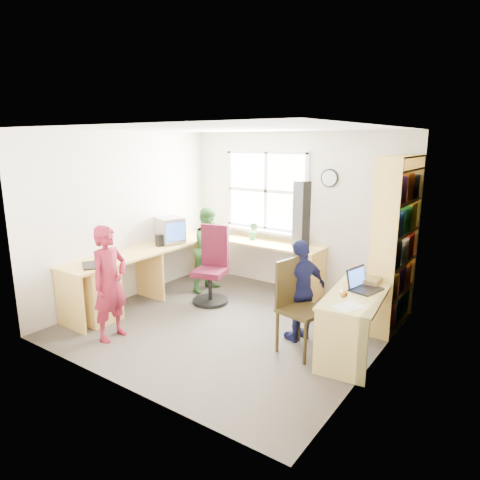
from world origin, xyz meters
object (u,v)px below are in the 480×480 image
(crt_monitor, at_px, (170,230))
(laptop_right, at_px, (362,284))
(person_red, at_px, (110,283))
(potted_plant, at_px, (253,231))
(wooden_chair, at_px, (297,302))
(person_navy, at_px, (301,291))
(swivel_chair, at_px, (212,270))
(bookshelf, at_px, (395,247))
(cd_tower, at_px, (301,215))
(laptop_left, at_px, (98,261))
(l_desk, at_px, (139,277))
(right_desk, at_px, (355,311))
(person_green, at_px, (210,249))

(crt_monitor, height_order, laptop_right, crt_monitor)
(laptop_right, relative_size, person_red, 0.29)
(crt_monitor, relative_size, potted_plant, 1.76)
(wooden_chair, distance_m, person_navy, 0.28)
(wooden_chair, height_order, person_red, person_red)
(swivel_chair, bearing_deg, potted_plant, 67.27)
(bookshelf, bearing_deg, cd_tower, 170.00)
(swivel_chair, distance_m, cd_tower, 1.50)
(person_red, height_order, person_navy, person_red)
(bookshelf, relative_size, person_navy, 1.76)
(laptop_left, bearing_deg, person_navy, 55.64)
(bookshelf, xyz_separation_m, laptop_left, (-3.04, -2.03, -0.19))
(cd_tower, bearing_deg, bookshelf, 5.24)
(l_desk, height_order, right_desk, l_desk)
(potted_plant, bearing_deg, person_navy, -40.67)
(laptop_right, bearing_deg, bookshelf, 6.56)
(l_desk, bearing_deg, crt_monitor, 103.66)
(wooden_chair, relative_size, crt_monitor, 2.08)
(bookshelf, distance_m, laptop_left, 3.66)
(bookshelf, relative_size, cd_tower, 2.18)
(laptop_right, height_order, cd_tower, cd_tower)
(right_desk, height_order, swivel_chair, swivel_chair)
(potted_plant, bearing_deg, wooden_chair, -44.28)
(l_desk, distance_m, potted_plant, 1.92)
(laptop_left, bearing_deg, cd_tower, 86.38)
(l_desk, xyz_separation_m, person_navy, (2.22, 0.44, 0.14))
(laptop_left, distance_m, laptop_right, 3.18)
(laptop_right, bearing_deg, l_desk, 114.35)
(bookshelf, height_order, laptop_right, bookshelf)
(person_navy, bearing_deg, crt_monitor, -76.90)
(wooden_chair, relative_size, person_green, 0.79)
(l_desk, xyz_separation_m, laptop_right, (2.87, 0.61, 0.29))
(right_desk, distance_m, swivel_chair, 2.27)
(bookshelf, height_order, wooden_chair, bookshelf)
(right_desk, xyz_separation_m, wooden_chair, (-0.56, -0.26, 0.05))
(l_desk, bearing_deg, wooden_chair, 4.50)
(laptop_right, height_order, person_navy, person_navy)
(swivel_chair, height_order, crt_monitor, crt_monitor)
(crt_monitor, xyz_separation_m, person_green, (0.51, 0.34, -0.30))
(wooden_chair, xyz_separation_m, person_green, (-2.01, 1.00, 0.09))
(swivel_chair, height_order, cd_tower, cd_tower)
(cd_tower, height_order, person_red, cd_tower)
(potted_plant, height_order, person_navy, person_navy)
(person_navy, bearing_deg, laptop_right, 126.96)
(cd_tower, height_order, potted_plant, cd_tower)
(l_desk, height_order, potted_plant, potted_plant)
(laptop_right, distance_m, potted_plant, 2.40)
(swivel_chair, height_order, wooden_chair, swivel_chair)
(wooden_chair, bearing_deg, laptop_right, 48.64)
(laptop_left, xyz_separation_m, cd_tower, (1.64, 2.28, 0.42))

